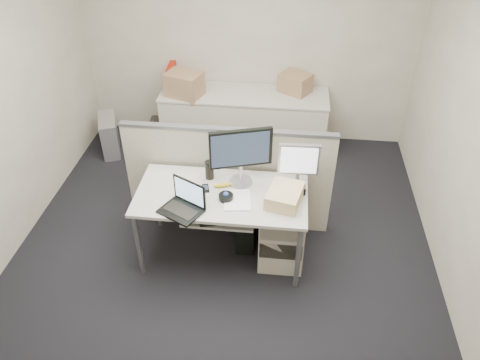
# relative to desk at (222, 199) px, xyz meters

# --- Properties ---
(floor) EXTENTS (4.00, 4.50, 0.01)m
(floor) POSITION_rel_desk_xyz_m (0.00, 0.00, -0.67)
(floor) COLOR black
(floor) RESTS_ON ground
(wall_back) EXTENTS (4.00, 0.02, 2.70)m
(wall_back) POSITION_rel_desk_xyz_m (0.00, 2.25, 0.69)
(wall_back) COLOR beige
(wall_back) RESTS_ON ground
(desk) EXTENTS (1.50, 0.75, 0.73)m
(desk) POSITION_rel_desk_xyz_m (0.00, 0.00, 0.00)
(desk) COLOR #B4B3A8
(desk) RESTS_ON floor
(keyboard_tray) EXTENTS (0.62, 0.32, 0.02)m
(keyboard_tray) POSITION_rel_desk_xyz_m (0.00, -0.18, -0.04)
(keyboard_tray) COLOR #B4B3A8
(keyboard_tray) RESTS_ON desk
(drawer_pedestal) EXTENTS (0.40, 0.55, 0.65)m
(drawer_pedestal) POSITION_rel_desk_xyz_m (0.55, 0.05, -0.34)
(drawer_pedestal) COLOR beige
(drawer_pedestal) RESTS_ON floor
(cubicle_partition) EXTENTS (2.00, 0.06, 1.10)m
(cubicle_partition) POSITION_rel_desk_xyz_m (0.00, 0.45, -0.11)
(cubicle_partition) COLOR beige
(cubicle_partition) RESTS_ON floor
(back_counter) EXTENTS (2.00, 0.60, 0.72)m
(back_counter) POSITION_rel_desk_xyz_m (0.00, 1.93, -0.30)
(back_counter) COLOR beige
(back_counter) RESTS_ON floor
(monitor_main) EXTENTS (0.59, 0.36, 0.55)m
(monitor_main) POSITION_rel_desk_xyz_m (0.15, 0.18, 0.34)
(monitor_main) COLOR black
(monitor_main) RESTS_ON desk
(monitor_small) EXTENTS (0.36, 0.19, 0.43)m
(monitor_small) POSITION_rel_desk_xyz_m (0.65, 0.18, 0.28)
(monitor_small) COLOR #B7B7BC
(monitor_small) RESTS_ON desk
(laptop) EXTENTS (0.41, 0.38, 0.25)m
(laptop) POSITION_rel_desk_xyz_m (-0.30, -0.28, 0.19)
(laptop) COLOR black
(laptop) RESTS_ON desk
(trackball) EXTENTS (0.14, 0.14, 0.05)m
(trackball) POSITION_rel_desk_xyz_m (0.05, -0.07, 0.09)
(trackball) COLOR black
(trackball) RESTS_ON desk
(desk_phone) EXTENTS (0.26, 0.25, 0.07)m
(desk_phone) POSITION_rel_desk_xyz_m (0.60, 0.08, 0.10)
(desk_phone) COLOR black
(desk_phone) RESTS_ON desk
(paper_stack) EXTENTS (0.25, 0.31, 0.01)m
(paper_stack) POSITION_rel_desk_xyz_m (0.15, -0.08, 0.07)
(paper_stack) COLOR white
(paper_stack) RESTS_ON desk
(sticky_pad) EXTENTS (0.08, 0.08, 0.01)m
(sticky_pad) POSITION_rel_desk_xyz_m (0.18, -0.18, 0.07)
(sticky_pad) COLOR yellow
(sticky_pad) RESTS_ON desk
(travel_mug) EXTENTS (0.09, 0.09, 0.16)m
(travel_mug) POSITION_rel_desk_xyz_m (-0.14, 0.22, 0.15)
(travel_mug) COLOR black
(travel_mug) RESTS_ON desk
(banana) EXTENTS (0.18, 0.10, 0.04)m
(banana) POSITION_rel_desk_xyz_m (0.00, 0.10, 0.09)
(banana) COLOR yellow
(banana) RESTS_ON desk
(cellphone) EXTENTS (0.09, 0.12, 0.01)m
(cellphone) POSITION_rel_desk_xyz_m (-0.15, 0.05, 0.07)
(cellphone) COLOR black
(cellphone) RESTS_ON desk
(manila_folders) EXTENTS (0.34, 0.40, 0.13)m
(manila_folders) POSITION_rel_desk_xyz_m (0.55, -0.05, 0.13)
(manila_folders) COLOR #DCBF86
(manila_folders) RESTS_ON desk
(keyboard) EXTENTS (0.44, 0.25, 0.02)m
(keyboard) POSITION_rel_desk_xyz_m (0.05, -0.22, -0.02)
(keyboard) COLOR black
(keyboard) RESTS_ON keyboard_tray
(pc_tower_desk) EXTENTS (0.18, 0.42, 0.39)m
(pc_tower_desk) POSITION_rel_desk_xyz_m (0.20, 0.20, -0.47)
(pc_tower_desk) COLOR black
(pc_tower_desk) RESTS_ON floor
(pc_tower_spare_dark) EXTENTS (0.21, 0.46, 0.42)m
(pc_tower_spare_dark) POSITION_rel_desk_xyz_m (-1.05, 1.63, -0.45)
(pc_tower_spare_dark) COLOR black
(pc_tower_spare_dark) RESTS_ON floor
(pc_tower_spare_silver) EXTENTS (0.36, 0.53, 0.46)m
(pc_tower_spare_silver) POSITION_rel_desk_xyz_m (-1.66, 1.63, -0.43)
(pc_tower_spare_silver) COLOR #B7B7BC
(pc_tower_spare_silver) RESTS_ON floor
(cardboard_box_left) EXTENTS (0.48, 0.41, 0.30)m
(cardboard_box_left) POSITION_rel_desk_xyz_m (-0.70, 1.81, 0.21)
(cardboard_box_left) COLOR tan
(cardboard_box_left) RESTS_ON back_counter
(cardboard_box_right) EXTENTS (0.44, 0.41, 0.25)m
(cardboard_box_right) POSITION_rel_desk_xyz_m (0.60, 2.05, 0.18)
(cardboard_box_right) COLOR tan
(cardboard_box_right) RESTS_ON back_counter
(red_binder) EXTENTS (0.09, 0.32, 0.30)m
(red_binder) POSITION_rel_desk_xyz_m (-0.90, 2.03, 0.20)
(red_binder) COLOR #A81A08
(red_binder) RESTS_ON back_counter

